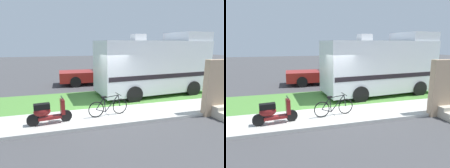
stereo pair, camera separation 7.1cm
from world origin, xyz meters
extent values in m
plane|color=#424244|center=(0.00, 0.00, 0.00)|extent=(80.00, 80.00, 0.00)
cube|color=beige|center=(0.00, -1.20, 0.06)|extent=(24.00, 2.00, 0.12)
cube|color=#4C8438|center=(0.00, 1.50, 0.04)|extent=(24.00, 3.40, 0.08)
cube|color=silver|center=(3.29, 1.74, 1.75)|extent=(6.74, 3.04, 2.89)
cube|color=silver|center=(5.66, 1.93, 3.44)|extent=(1.99, 2.53, 0.50)
cube|color=black|center=(3.29, 1.74, 1.31)|extent=(6.61, 3.05, 0.24)
cube|color=black|center=(6.54, 2.00, 2.25)|extent=(0.25, 2.14, 0.90)
cube|color=silver|center=(2.31, 1.66, 3.37)|extent=(0.75, 0.65, 0.36)
cylinder|color=black|center=(5.21, 3.11, 0.45)|extent=(0.92, 0.35, 0.90)
cylinder|color=black|center=(5.41, 0.70, 0.45)|extent=(0.92, 0.35, 0.90)
cylinder|color=black|center=(1.39, 2.79, 0.45)|extent=(0.92, 0.35, 0.90)
cylinder|color=black|center=(1.59, 0.38, 0.45)|extent=(0.92, 0.35, 0.90)
cylinder|color=black|center=(-1.95, -1.40, 0.34)|extent=(0.45, 0.15, 0.44)
cylinder|color=black|center=(-3.12, -1.54, 0.34)|extent=(0.45, 0.15, 0.44)
cube|color=maroon|center=(-2.54, -1.47, 0.36)|extent=(0.85, 0.38, 0.10)
cube|color=black|center=(-2.79, -1.50, 0.82)|extent=(0.59, 0.33, 0.20)
ellipsoid|color=maroon|center=(-2.79, -1.50, 0.62)|extent=(0.63, 0.37, 0.36)
cube|color=maroon|center=(-2.07, -1.41, 0.72)|extent=(0.18, 0.33, 0.56)
cylinder|color=black|center=(-2.07, -1.41, 1.07)|extent=(0.10, 0.50, 0.04)
sphere|color=white|center=(-2.07, -1.41, 0.90)|extent=(0.12, 0.12, 0.12)
torus|color=black|center=(0.28, -1.21, 0.45)|extent=(0.66, 0.12, 0.66)
torus|color=black|center=(-0.76, -1.34, 0.45)|extent=(0.66, 0.12, 0.66)
cylinder|color=black|center=(-0.08, -1.25, 0.62)|extent=(0.60, 0.11, 0.67)
cylinder|color=black|center=(-0.40, -1.29, 0.60)|extent=(0.10, 0.05, 0.60)
cylinder|color=black|center=(-0.12, -1.26, 0.92)|extent=(0.63, 0.12, 0.09)
cylinder|color=black|center=(-0.56, -1.31, 0.37)|extent=(0.41, 0.09, 0.18)
cylinder|color=black|center=(-0.60, -1.32, 0.67)|extent=(0.37, 0.08, 0.47)
cylinder|color=black|center=(0.24, -1.21, 0.70)|extent=(0.12, 0.05, 0.51)
cube|color=black|center=(-0.43, -1.30, 0.93)|extent=(0.21, 0.12, 0.06)
cylinder|color=black|center=(0.20, -1.22, 0.99)|extent=(0.09, 0.52, 0.03)
cube|color=maroon|center=(2.01, 5.82, 1.05)|extent=(2.37, 1.98, 1.55)
cube|color=black|center=(2.01, 5.82, 1.53)|extent=(2.26, 2.00, 0.44)
cube|color=maroon|center=(-0.56, 5.90, 0.64)|extent=(2.89, 2.00, 0.72)
cylinder|color=black|center=(2.22, 6.74, 0.38)|extent=(0.77, 0.26, 0.76)
cylinder|color=black|center=(2.16, 4.90, 0.38)|extent=(0.77, 0.26, 0.76)
cylinder|color=black|center=(-0.87, 6.83, 0.38)|extent=(0.77, 0.26, 0.76)
cylinder|color=black|center=(-0.93, 4.99, 0.38)|extent=(0.77, 0.26, 0.76)
cylinder|color=brown|center=(5.29, -1.51, 0.23)|extent=(0.06, 0.06, 0.22)
cylinder|color=brown|center=(5.29, -1.51, 0.36)|extent=(0.03, 0.03, 0.04)
cylinder|color=black|center=(5.29, -1.51, 0.39)|extent=(0.03, 0.03, 0.02)
camera|label=1|loc=(-2.25, -8.66, 3.05)|focal=31.34mm
camera|label=2|loc=(-2.18, -8.68, 3.05)|focal=31.34mm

